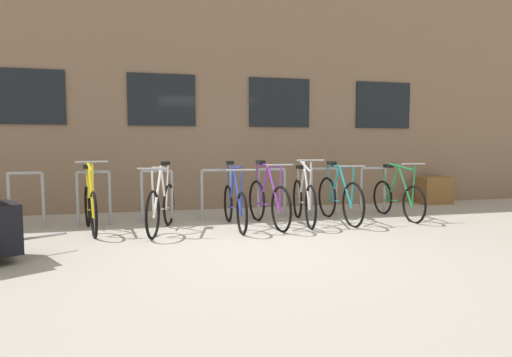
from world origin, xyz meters
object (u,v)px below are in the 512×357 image
at_px(bicycle_white, 161,206).
at_px(planter_box, 434,190).
at_px(bicycle_teal, 339,198).
at_px(bicycle_green, 397,198).
at_px(bicycle_blue, 234,204).
at_px(bicycle_silver, 304,200).
at_px(bicycle_purple, 268,201).
at_px(bicycle_yellow, 90,206).

height_order(bicycle_white, planter_box, bicycle_white).
distance_m(bicycle_teal, bicycle_green, 1.17).
distance_m(bicycle_blue, bicycle_white, 1.14).
relative_size(bicycle_teal, bicycle_blue, 1.01).
bearing_deg(bicycle_green, bicycle_silver, -178.47).
height_order(bicycle_silver, bicycle_purple, bicycle_silver).
bearing_deg(bicycle_white, planter_box, 15.18).
bearing_deg(bicycle_blue, bicycle_purple, 1.49).
bearing_deg(bicycle_teal, bicycle_green, 3.35).
distance_m(bicycle_yellow, bicycle_green, 5.21).
bearing_deg(bicycle_purple, bicycle_blue, -178.51).
xyz_separation_m(bicycle_white, planter_box, (5.98, 1.62, -0.09)).
distance_m(bicycle_blue, bicycle_yellow, 2.20).
bearing_deg(bicycle_yellow, bicycle_purple, -3.67).
bearing_deg(bicycle_green, bicycle_white, -177.31).
bearing_deg(planter_box, bicycle_teal, -153.44).
relative_size(bicycle_white, planter_box, 2.36).
height_order(bicycle_teal, bicycle_silver, bicycle_silver).
bearing_deg(planter_box, bicycle_yellow, -168.73).
relative_size(bicycle_teal, planter_box, 2.50).
height_order(bicycle_teal, bicycle_blue, bicycle_blue).
relative_size(bicycle_yellow, bicycle_green, 0.97).
xyz_separation_m(bicycle_blue, bicycle_purple, (0.56, 0.01, 0.02)).
height_order(bicycle_purple, planter_box, bicycle_purple).
height_order(bicycle_yellow, bicycle_green, bicycle_yellow).
bearing_deg(bicycle_blue, bicycle_green, 3.13).
distance_m(bicycle_white, planter_box, 6.20).
bearing_deg(bicycle_teal, bicycle_white, -177.57).
relative_size(bicycle_blue, bicycle_yellow, 1.08).
distance_m(bicycle_teal, bicycle_blue, 1.85).
bearing_deg(bicycle_purple, bicycle_teal, 3.64).
distance_m(bicycle_teal, bicycle_white, 2.99).
distance_m(bicycle_silver, bicycle_white, 2.35).
distance_m(bicycle_white, bicycle_purple, 1.70).
height_order(bicycle_purple, bicycle_green, bicycle_purple).
relative_size(bicycle_blue, bicycle_purple, 1.00).
distance_m(bicycle_teal, bicycle_silver, 0.64).
relative_size(bicycle_teal, bicycle_green, 1.06).
relative_size(bicycle_silver, planter_box, 2.48).
distance_m(bicycle_yellow, bicycle_silver, 3.41).
bearing_deg(bicycle_silver, bicycle_green, 1.53).
xyz_separation_m(bicycle_teal, bicycle_purple, (-1.29, -0.08, -0.00)).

